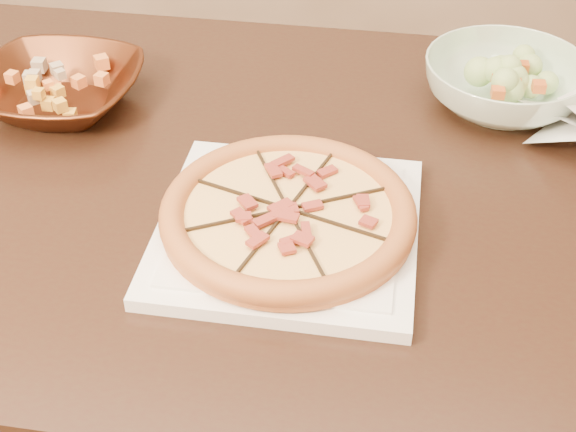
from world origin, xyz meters
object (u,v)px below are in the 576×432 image
at_px(plate, 288,228).
at_px(pizza, 288,213).
at_px(salad_bowl, 504,84).
at_px(bronze_bowl, 58,90).
at_px(dining_table, 208,225).

distance_m(plate, pizza, 0.02).
height_order(pizza, salad_bowl, salad_bowl).
bearing_deg(plate, salad_bowl, 48.45).
xyz_separation_m(bronze_bowl, salad_bowl, (0.65, 0.07, 0.01)).
distance_m(dining_table, pizza, 0.23).
relative_size(pizza, salad_bowl, 1.28).
height_order(pizza, bronze_bowl, bronze_bowl).
relative_size(dining_table, plate, 4.32).
xyz_separation_m(plate, pizza, (-0.00, 0.00, 0.02)).
height_order(plate, pizza, pizza).
bearing_deg(pizza, plate, -2.03).
height_order(plate, bronze_bowl, bronze_bowl).
relative_size(plate, pizza, 1.07).
bearing_deg(bronze_bowl, dining_table, -28.53).
xyz_separation_m(dining_table, bronze_bowl, (-0.24, 0.13, 0.13)).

